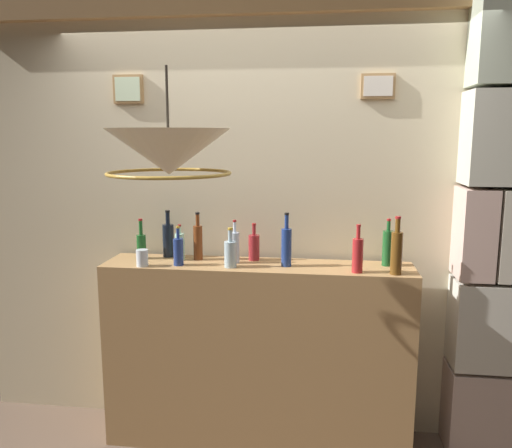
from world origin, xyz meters
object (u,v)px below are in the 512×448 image
at_px(liquor_bottle_rum, 254,247).
at_px(glass_tumbler_rocks, 142,258).
at_px(liquor_bottle_rye, 286,246).
at_px(liquor_bottle_amaro, 178,251).
at_px(liquor_bottle_brandy, 168,239).
at_px(pendant_lamp, 169,153).
at_px(liquor_bottle_gin, 397,251).
at_px(liquor_bottle_mezcal, 141,245).
at_px(liquor_bottle_vermouth, 180,246).
at_px(liquor_bottle_vodka, 358,254).
at_px(liquor_bottle_tequila, 230,253).
at_px(liquor_bottle_scotch, 235,247).
at_px(liquor_bottle_sherry, 198,241).
at_px(liquor_bottle_whiskey, 388,247).

relative_size(liquor_bottle_rum, glass_tumbler_rocks, 2.31).
distance_m(liquor_bottle_rye, liquor_bottle_amaro, 0.63).
bearing_deg(liquor_bottle_brandy, pendant_lamp, -71.63).
relative_size(liquor_bottle_gin, pendant_lamp, 0.56).
relative_size(liquor_bottle_mezcal, liquor_bottle_vermouth, 1.13).
bearing_deg(glass_tumbler_rocks, liquor_bottle_vodka, 1.22).
bearing_deg(pendant_lamp, liquor_bottle_vodka, 31.14).
distance_m(liquor_bottle_vermouth, liquor_bottle_amaro, 0.13).
xyz_separation_m(liquor_bottle_rye, liquor_bottle_gin, (0.61, -0.10, 0.01)).
height_order(liquor_bottle_brandy, liquor_bottle_mezcal, liquor_bottle_brandy).
bearing_deg(pendant_lamp, liquor_bottle_rum, 68.99).
xyz_separation_m(liquor_bottle_gin, liquor_bottle_rum, (-0.81, 0.22, -0.05)).
xyz_separation_m(liquor_bottle_tequila, liquor_bottle_vodka, (0.72, -0.02, 0.02)).
height_order(liquor_bottle_scotch, glass_tumbler_rocks, liquor_bottle_scotch).
bearing_deg(liquor_bottle_rum, liquor_bottle_mezcal, -175.71).
distance_m(liquor_bottle_amaro, glass_tumbler_rocks, 0.21).
bearing_deg(liquor_bottle_sherry, pendant_lamp, -85.80).
xyz_separation_m(liquor_bottle_gin, pendant_lamp, (-1.10, -0.53, 0.54)).
xyz_separation_m(liquor_bottle_vodka, glass_tumbler_rocks, (-1.23, -0.03, -0.05)).
bearing_deg(liquor_bottle_mezcal, pendant_lamp, -59.85).
relative_size(liquor_bottle_gin, liquor_bottle_vermouth, 1.46).
distance_m(liquor_bottle_sherry, liquor_bottle_mezcal, 0.35).
bearing_deg(liquor_bottle_mezcal, liquor_bottle_vodka, -6.90).
relative_size(liquor_bottle_amaro, liquor_bottle_vodka, 0.86).
bearing_deg(liquor_bottle_tequila, liquor_bottle_scotch, 85.43).
bearing_deg(liquor_bottle_whiskey, liquor_bottle_brandy, 177.85).
relative_size(liquor_bottle_vermouth, glass_tumbler_rocks, 2.23).
bearing_deg(liquor_bottle_vermouth, liquor_bottle_brandy, 142.39).
xyz_separation_m(liquor_bottle_rye, pendant_lamp, (-0.49, -0.63, 0.55)).
xyz_separation_m(liquor_bottle_tequila, liquor_bottle_whiskey, (0.90, 0.16, 0.03)).
distance_m(liquor_bottle_gin, liquor_bottle_mezcal, 1.51).
relative_size(liquor_bottle_gin, liquor_bottle_vodka, 1.19).
relative_size(liquor_bottle_amaro, pendant_lamp, 0.41).
height_order(liquor_bottle_scotch, liquor_bottle_brandy, liquor_bottle_brandy).
height_order(liquor_bottle_mezcal, glass_tumbler_rocks, liquor_bottle_mezcal).
relative_size(liquor_bottle_brandy, liquor_bottle_vermouth, 1.33).
bearing_deg(liquor_bottle_rye, liquor_bottle_whiskey, 8.88).
height_order(liquor_bottle_rum, liquor_bottle_vodka, liquor_bottle_vodka).
distance_m(liquor_bottle_scotch, pendant_lamp, 0.90).
height_order(liquor_bottle_sherry, liquor_bottle_amaro, liquor_bottle_sherry).
xyz_separation_m(liquor_bottle_sherry, liquor_bottle_amaro, (-0.08, -0.15, -0.03)).
xyz_separation_m(liquor_bottle_mezcal, glass_tumbler_rocks, (0.07, -0.18, -0.04)).
relative_size(liquor_bottle_whiskey, liquor_bottle_amaro, 1.19).
distance_m(liquor_bottle_brandy, liquor_bottle_whiskey, 1.33).
bearing_deg(liquor_bottle_tequila, liquor_bottle_mezcal, 166.96).
bearing_deg(liquor_bottle_tequila, liquor_bottle_brandy, 154.45).
relative_size(liquor_bottle_rye, liquor_bottle_amaro, 1.35).
bearing_deg(glass_tumbler_rocks, liquor_bottle_tequila, 5.46).
distance_m(liquor_bottle_rum, liquor_bottle_scotch, 0.13).
bearing_deg(liquor_bottle_rye, glass_tumbler_rocks, -172.18).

